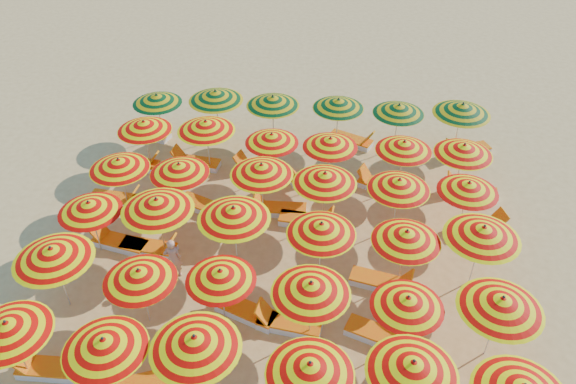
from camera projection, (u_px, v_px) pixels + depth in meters
The scene contains 58 objects.
ground at pixel (286, 242), 17.47m from camera, with size 120.00×120.00×0.00m, color #E5B565.
umbrella_0 at pixel (8, 328), 12.60m from camera, with size 2.46×2.46×2.08m.
umbrella_1 at pixel (104, 344), 12.28m from camera, with size 2.07×2.07×2.04m.
umbrella_2 at pixel (195, 342), 12.18m from camera, with size 2.57×2.57×2.18m.
umbrella_3 at pixel (310, 368), 11.79m from camera, with size 2.19×2.19×2.06m.
umbrella_4 at pixel (413, 367), 11.75m from camera, with size 2.41×2.41×2.12m.
umbrella_6 at pixel (52, 254), 14.31m from camera, with size 2.63×2.63×2.20m.
umbrella_7 at pixel (139, 275), 13.98m from camera, with size 2.44×2.44×1.99m.
umbrella_8 at pixel (220, 275), 14.06m from camera, with size 2.32×2.32×1.92m.
umbrella_9 at pixel (311, 288), 13.51m from camera, with size 2.06×2.06×2.10m.
umbrella_10 at pixel (408, 302), 13.39m from camera, with size 2.11×2.11×1.91m.
umbrella_11 at pixel (502, 303), 13.06m from camera, with size 2.29×2.29×2.17m.
umbrella_12 at pixel (89, 207), 16.14m from camera, with size 2.14×2.14×1.95m.
umbrella_13 at pixel (157, 204), 15.85m from camera, with size 2.74×2.74×2.22m.
umbrella_14 at pixel (234, 213), 15.59m from camera, with size 2.48×2.48×2.20m.
umbrella_15 at pixel (321, 228), 15.26m from camera, with size 2.54×2.54×2.06m.
umbrella_16 at pixel (407, 236), 15.07m from camera, with size 2.22×2.22×2.02m.
umbrella_17 at pixel (483, 232), 14.96m from camera, with size 2.72×2.72×2.20m.
umbrella_18 at pixel (119, 164), 17.70m from camera, with size 1.92×1.92×2.03m.
umbrella_19 at pixel (179, 168), 17.57m from camera, with size 2.16×2.16×2.00m.
umbrella_20 at pixel (262, 169), 17.35m from camera, with size 2.20×2.20×2.11m.
umbrella_21 at pixel (325, 178), 17.02m from camera, with size 2.28×2.28×2.11m.
umbrella_22 at pixel (399, 184), 16.87m from camera, with size 2.36×2.36×2.03m.
umbrella_23 at pixel (469, 187), 16.87m from camera, with size 2.39×2.39×1.96m.
umbrella_24 at pixel (144, 126), 19.56m from camera, with size 2.04×2.04×2.02m.
umbrella_25 at pixel (206, 126), 19.35m from camera, with size 2.59×2.59×2.14m.
umbrella_26 at pixel (272, 138), 19.04m from camera, with size 2.30×2.30×1.95m.
umbrella_27 at pixel (330, 142), 18.77m from camera, with size 2.38×2.38×1.98m.
umbrella_28 at pixel (404, 146), 18.56m from camera, with size 2.37×2.37×2.01m.
umbrella_29 at pixel (464, 149), 18.34m from camera, with size 2.28×2.28×2.05m.
umbrella_30 at pixel (157, 99), 21.17m from camera, with size 2.17×2.17×1.97m.
umbrella_31 at pixel (216, 96), 20.98m from camera, with size 2.23×2.23×2.18m.
umbrella_32 at pixel (273, 101), 20.79m from camera, with size 2.40×2.40×2.11m.
umbrella_33 at pixel (338, 104), 20.76m from camera, with size 2.47×2.47×2.04m.
umbrella_34 at pixel (399, 109), 20.49m from camera, with size 2.12×2.12×2.01m.
umbrella_35 at pixel (462, 109), 20.16m from camera, with size 2.14×2.14×2.20m.
lounger_0 at pixel (51, 369), 13.70m from camera, with size 1.75×0.65×0.69m.
lounger_2 at pixel (245, 311), 15.13m from camera, with size 1.83×1.16×0.69m.
lounger_3 at pixel (288, 324), 14.79m from camera, with size 1.79×0.78×0.69m.
lounger_4 at pixel (380, 335), 14.49m from camera, with size 1.83×1.11×0.69m.
lounger_5 at pixel (119, 242), 17.25m from camera, with size 1.81×0.92×0.69m.
lounger_6 at pixel (150, 248), 17.06m from camera, with size 1.78×0.73×0.69m.
lounger_7 at pixel (382, 282), 15.95m from camera, with size 1.81×0.93×0.69m.
lounger_8 at pixel (116, 199), 18.93m from camera, with size 1.77×0.72×0.69m.
lounger_9 at pixel (204, 206), 18.64m from camera, with size 1.82×1.18×0.69m.
lounger_10 at pixel (279, 209), 18.51m from camera, with size 1.76×0.68×0.69m.
lounger_11 at pixel (307, 220), 18.06m from camera, with size 1.77×0.72×0.69m.
lounger_12 at pixel (478, 228), 17.78m from camera, with size 1.83×1.07×0.69m.
lounger_13 at pixel (137, 164), 20.55m from camera, with size 1.78×0.76×0.69m.
lounger_14 at pixel (195, 162), 20.63m from camera, with size 1.78×0.75×0.69m.
lounger_15 at pixel (257, 171), 20.21m from camera, with size 1.83×1.12×0.69m.
lounger_16 at pixel (312, 177), 19.92m from camera, with size 1.82×1.24×0.69m.
lounger_17 at pixel (381, 186), 19.52m from camera, with size 1.82×1.17×0.69m.
lounger_18 at pixel (470, 191), 19.28m from camera, with size 1.79×0.80×0.69m.
lounger_19 at pixel (150, 133), 22.21m from camera, with size 1.83×1.05×0.69m.
lounger_20 at pixel (352, 140), 21.82m from camera, with size 1.82×1.22×0.69m.
lounger_21 at pixel (467, 150), 21.26m from camera, with size 1.82×1.25×0.69m.
beachgoer_a at pixel (173, 258), 15.95m from camera, with size 0.50×0.33×1.37m, color tan.
Camera 1 is at (1.66, -12.70, 11.99)m, focal length 35.00 mm.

